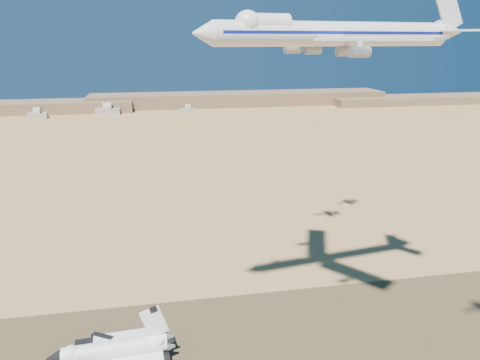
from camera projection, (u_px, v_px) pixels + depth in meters
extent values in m
plane|color=#B0834E|center=(187.00, 344.00, 144.22)|extent=(1200.00, 1200.00, 0.00)
cube|color=#4E3E27|center=(187.00, 344.00, 144.21)|extent=(600.00, 50.00, 0.06)
cube|color=olive|center=(240.00, 99.00, 671.32)|extent=(420.00, 60.00, 18.00)
cube|color=olive|center=(428.00, 99.00, 694.70)|extent=(300.00, 60.00, 11.00)
cube|color=#A29C8F|center=(38.00, 115.00, 560.13)|extent=(22.00, 14.00, 6.50)
cube|color=#A29C8F|center=(108.00, 111.00, 588.56)|extent=(30.00, 15.00, 7.50)
cube|color=#A29C8F|center=(188.00, 111.00, 597.51)|extent=(19.00, 12.50, 5.50)
cylinder|color=white|center=(114.00, 349.00, 133.24)|extent=(28.90, 6.82, 5.01)
cone|color=black|center=(54.00, 358.00, 129.32)|extent=(4.32, 5.01, 4.76)
sphere|color=white|center=(71.00, 353.00, 130.23)|extent=(4.65, 4.65, 4.65)
cube|color=white|center=(128.00, 353.00, 134.69)|extent=(21.02, 22.69, 0.81)
cube|color=black|center=(121.00, 355.00, 134.37)|extent=(28.16, 23.14, 0.45)
cube|color=white|center=(154.00, 322.00, 134.03)|extent=(8.32, 1.15, 10.31)
cylinder|color=gray|center=(134.00, 348.00, 139.80)|extent=(0.32, 0.32, 2.86)
cylinder|color=black|center=(134.00, 351.00, 140.07)|extent=(1.01, 0.46, 0.98)
cylinder|color=silver|center=(336.00, 34.00, 124.48)|extent=(68.38, 16.17, 6.42)
cone|color=silver|center=(203.00, 33.00, 112.98)|extent=(5.88, 7.07, 6.42)
sphere|color=silver|center=(247.00, 24.00, 115.95)|extent=(6.62, 6.62, 6.62)
cube|color=silver|center=(377.00, 38.00, 110.95)|extent=(25.07, 29.58, 0.70)
cube|color=silver|center=(314.00, 39.00, 139.97)|extent=(18.64, 31.35, 0.70)
cube|color=silver|center=(462.00, 30.00, 129.64)|extent=(11.16, 12.07, 0.50)
cube|color=silver|center=(430.00, 31.00, 141.44)|extent=(9.20, 12.28, 0.50)
cube|color=silver|center=(448.00, 7.00, 133.67)|extent=(11.41, 2.34, 14.33)
cylinder|color=gray|center=(346.00, 51.00, 116.90)|extent=(5.34, 3.30, 2.61)
cylinder|color=gray|center=(359.00, 52.00, 108.11)|extent=(5.34, 3.30, 2.61)
cylinder|color=gray|center=(312.00, 50.00, 133.23)|extent=(5.34, 3.30, 2.61)
cylinder|color=gray|center=(292.00, 49.00, 140.76)|extent=(5.34, 3.30, 2.61)
cylinder|color=silver|center=(330.00, 36.00, 175.09)|extent=(13.00, 1.99, 1.51)
cone|color=black|center=(310.00, 36.00, 173.42)|extent=(2.86, 1.51, 1.40)
sphere|color=black|center=(322.00, 35.00, 174.24)|extent=(1.51, 1.51, 1.51)
cube|color=silver|center=(332.00, 37.00, 175.39)|extent=(4.09, 8.77, 0.27)
cube|color=silver|center=(343.00, 36.00, 176.25)|extent=(2.57, 5.48, 0.22)
cube|color=silver|center=(344.00, 32.00, 175.86)|extent=(3.27, 0.39, 3.65)
cylinder|color=silver|center=(357.00, 32.00, 191.53)|extent=(12.66, 4.64, 1.48)
cone|color=black|center=(342.00, 32.00, 188.39)|extent=(3.01, 2.03, 1.38)
sphere|color=black|center=(351.00, 31.00, 190.07)|extent=(1.48, 1.48, 1.48)
cube|color=silver|center=(359.00, 33.00, 192.03)|extent=(5.72, 9.13, 0.26)
cube|color=silver|center=(367.00, 32.00, 193.72)|extent=(3.59, 5.71, 0.21)
cube|color=silver|center=(368.00, 29.00, 193.38)|extent=(3.16, 1.06, 3.58)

